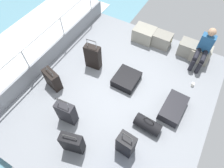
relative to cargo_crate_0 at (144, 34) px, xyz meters
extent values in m
cube|color=gray|center=(0.30, -2.11, -0.24)|extent=(4.40, 5.20, 0.06)
cube|color=gray|center=(-1.87, -2.11, 0.02)|extent=(0.06, 5.20, 0.45)
cylinder|color=silver|center=(-1.87, -2.80, 0.29)|extent=(0.04, 0.04, 1.00)
cylinder|color=silver|center=(-1.87, -1.42, 0.29)|extent=(0.04, 0.04, 1.00)
cylinder|color=silver|center=(-1.87, -0.03, 0.29)|extent=(0.04, 0.04, 1.00)
cylinder|color=silver|center=(-1.87, -2.11, 0.79)|extent=(0.04, 4.16, 0.04)
cube|color=white|center=(-3.30, -2.11, -0.55)|extent=(2.40, 7.28, 0.01)
cube|color=gray|center=(0.00, 0.00, 0.00)|extent=(0.61, 0.49, 0.41)
torus|color=tan|center=(-0.32, 0.00, 0.08)|extent=(0.02, 0.12, 0.12)
torus|color=tan|center=(0.32, 0.00, 0.08)|extent=(0.02, 0.12, 0.12)
cube|color=gray|center=(0.56, 0.04, -0.01)|extent=(0.52, 0.40, 0.40)
torus|color=tan|center=(0.30, 0.04, 0.07)|extent=(0.02, 0.12, 0.12)
torus|color=tan|center=(0.83, 0.04, 0.07)|extent=(0.02, 0.12, 0.12)
cube|color=gray|center=(1.39, 0.07, 0.00)|extent=(0.62, 0.40, 0.41)
torus|color=tan|center=(1.08, 0.07, 0.08)|extent=(0.02, 0.12, 0.12)
torus|color=tan|center=(1.71, 0.07, 0.08)|extent=(0.02, 0.12, 0.12)
cube|color=#9E9989|center=(1.70, 0.07, -0.02)|extent=(0.50, 0.49, 0.38)
torus|color=tan|center=(1.44, 0.07, 0.06)|extent=(0.02, 0.12, 0.12)
torus|color=tan|center=(1.96, 0.07, 0.06)|extent=(0.02, 0.12, 0.12)
cube|color=#26598C|center=(1.70, 0.02, 0.41)|extent=(0.34, 0.20, 0.48)
sphere|color=tan|center=(1.70, 0.02, 0.77)|extent=(0.20, 0.20, 0.20)
cylinder|color=black|center=(1.79, -0.28, 0.21)|extent=(0.12, 0.40, 0.12)
cylinder|color=black|center=(1.79, -0.48, -0.02)|extent=(0.11, 0.11, 0.38)
cylinder|color=black|center=(1.61, -0.28, 0.21)|extent=(0.12, 0.40, 0.12)
cylinder|color=black|center=(1.61, -0.48, -0.02)|extent=(0.11, 0.11, 0.38)
cube|color=black|center=(0.29, -1.70, -0.10)|extent=(0.60, 0.66, 0.22)
cube|color=white|center=(0.29, -1.37, -0.06)|extent=(0.05, 0.01, 0.08)
cube|color=black|center=(0.15, -3.78, 0.09)|extent=(0.48, 0.30, 0.60)
cylinder|color=#A5A8AD|center=(0.02, -3.81, 0.43)|extent=(0.02, 0.02, 0.08)
cylinder|color=#A5A8AD|center=(0.27, -3.74, 0.43)|extent=(0.02, 0.02, 0.08)
cylinder|color=#2D2D2D|center=(0.15, -3.78, 0.48)|extent=(0.28, 0.09, 0.02)
cube|color=green|center=(0.12, -3.68, 0.17)|extent=(0.05, 0.02, 0.08)
cube|color=black|center=(-1.25, -2.74, 0.06)|extent=(0.49, 0.33, 0.53)
cylinder|color=#A5A8AD|center=(-1.39, -2.70, 0.37)|extent=(0.02, 0.02, 0.10)
cylinder|color=#A5A8AD|center=(-1.12, -2.77, 0.37)|extent=(0.02, 0.02, 0.10)
cylinder|color=#2D2D2D|center=(-1.25, -2.74, 0.42)|extent=(0.29, 0.09, 0.02)
cube|color=silver|center=(-1.22, -2.63, 0.11)|extent=(0.05, 0.02, 0.08)
cube|color=black|center=(-0.74, -1.66, 0.15)|extent=(0.43, 0.25, 0.71)
cylinder|color=#A5A8AD|center=(-0.87, -1.68, 0.61)|extent=(0.02, 0.02, 0.21)
cylinder|color=#A5A8AD|center=(-0.62, -1.65, 0.61)|extent=(0.02, 0.02, 0.21)
cylinder|color=#2D2D2D|center=(-0.74, -1.66, 0.72)|extent=(0.27, 0.05, 0.02)
cube|color=white|center=(-0.75, -1.56, 0.19)|extent=(0.05, 0.01, 0.08)
cube|color=black|center=(1.08, -3.27, 0.10)|extent=(0.36, 0.28, 0.62)
cylinder|color=#A5A8AD|center=(0.98, -3.26, 0.49)|extent=(0.02, 0.02, 0.17)
cylinder|color=#A5A8AD|center=(1.18, -3.28, 0.49)|extent=(0.02, 0.02, 0.17)
cylinder|color=#2D2D2D|center=(1.08, -3.27, 0.58)|extent=(0.23, 0.04, 0.02)
cube|color=silver|center=(1.09, -3.14, 0.18)|extent=(0.05, 0.01, 0.08)
cube|color=black|center=(1.63, -1.91, -0.09)|extent=(0.50, 0.82, 0.24)
cube|color=silver|center=(1.65, -1.51, -0.04)|extent=(0.05, 0.01, 0.08)
cube|color=black|center=(-0.37, -3.30, 0.10)|extent=(0.43, 0.25, 0.62)
cylinder|color=#A5A8AD|center=(-0.49, -3.32, 0.52)|extent=(0.02, 0.02, 0.21)
cylinder|color=#A5A8AD|center=(-0.25, -3.29, 0.52)|extent=(0.02, 0.02, 0.21)
cylinder|color=#2D2D2D|center=(-0.37, -3.30, 0.63)|extent=(0.27, 0.05, 0.02)
cube|color=silver|center=(-0.38, -3.20, 0.21)|extent=(0.05, 0.01, 0.08)
cylinder|color=black|center=(1.28, -2.60, -0.06)|extent=(0.61, 0.32, 0.28)
torus|color=black|center=(1.28, -2.60, 0.09)|extent=(0.24, 0.03, 0.24)
cylinder|color=white|center=(1.83, -0.96, -0.16)|extent=(0.08, 0.08, 0.10)
camera|label=1|loc=(1.44, -4.46, 3.92)|focal=30.97mm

